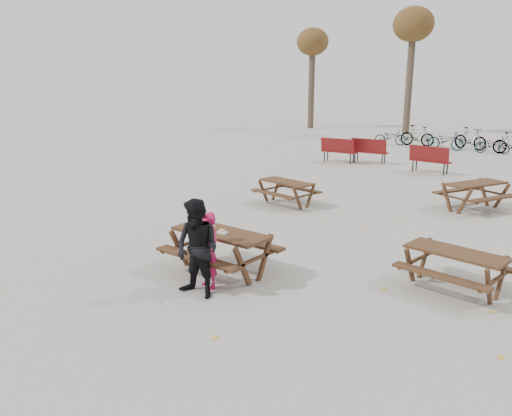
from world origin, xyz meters
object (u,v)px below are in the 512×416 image
Objects in this scene: adult at (197,249)px; picnic_table_north at (286,193)px; picnic_table_east at (454,271)px; picnic_table_far at (474,196)px; soda_bottle at (213,227)px; main_picnic_table at (221,242)px; food_tray at (223,233)px; child at (208,250)px.

picnic_table_north is (-2.38, 5.83, -0.46)m from adult.
picnic_table_far is (-1.27, 5.75, 0.03)m from picnic_table_east.
soda_bottle is 0.10× the size of picnic_table_far.
picnic_table_north is at bearing 112.34° from main_picnic_table.
main_picnic_table reaches higher than picnic_table_far.
food_tray is 0.11× the size of adult.
main_picnic_table is at bearing 147.65° from food_tray.
soda_bottle is at bearing -172.86° from picnic_table_far.
food_tray is 0.12× the size of picnic_table_east.
food_tray reaches higher than picnic_table_north.
child reaches higher than picnic_table_east.
child is at bearing -66.05° from main_picnic_table.
picnic_table_far is (4.23, 2.68, 0.03)m from picnic_table_north.
food_tray is at bearing -171.35° from picnic_table_far.
main_picnic_table is 1.16× the size of picnic_table_north.
picnic_table_far is at bearing 40.51° from picnic_table_north.
food_tray is 0.12× the size of picnic_table_north.
main_picnic_table is 0.24m from food_tray.
picnic_table_north is (-2.11, 4.95, -0.46)m from food_tray.
child is at bearing -59.32° from picnic_table_north.
picnic_table_east is 0.91× the size of picnic_table_far.
child is 5.93m from picnic_table_north.
child is at bearing -169.40° from picnic_table_far.
main_picnic_table is at bearing -59.49° from picnic_table_north.
soda_bottle is 1.01m from adult.
adult is 4.19m from picnic_table_east.
food_tray is at bearing -58.68° from picnic_table_north.
picnic_table_north is (-2.00, 4.88, -0.25)m from main_picnic_table.
child is 0.81× the size of adult.
child is (0.37, -0.52, -0.21)m from soda_bottle.
adult is (0.12, -0.36, 0.15)m from child.
adult is 1.02× the size of picnic_table_north.
main_picnic_table is 1.05× the size of picnic_table_far.
adult reaches higher than food_tray.
picnic_table_east is (3.50, 1.81, -0.25)m from main_picnic_table.
picnic_table_north is at bearing 110.95° from soda_bottle.
main_picnic_table is at bearing 129.08° from child.
child reaches higher than main_picnic_table.
adult reaches higher than soda_bottle.
food_tray is at bearing 102.22° from adult.
soda_bottle reaches higher than main_picnic_table.
adult is at bearing -131.73° from picnic_table_east.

